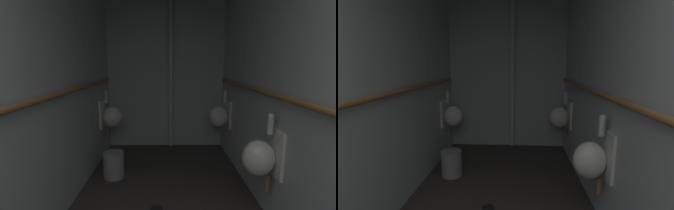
% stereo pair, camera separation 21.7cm
% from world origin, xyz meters
% --- Properties ---
extents(wall_left, '(0.06, 4.63, 2.68)m').
position_xyz_m(wall_left, '(-1.06, 2.26, 1.34)').
color(wall_left, '#B1BAB9').
rests_on(wall_left, ground).
extents(wall_right, '(0.06, 4.63, 2.68)m').
position_xyz_m(wall_right, '(1.06, 2.26, 1.34)').
color(wall_right, '#B1BAB9').
rests_on(wall_right, ground).
extents(wall_back, '(2.19, 0.06, 2.68)m').
position_xyz_m(wall_back, '(0.00, 4.54, 1.34)').
color(wall_back, '#B1BAB9').
rests_on(wall_back, ground).
extents(urinal_left_mid, '(0.32, 0.30, 0.76)m').
position_xyz_m(urinal_left_mid, '(-0.89, 3.99, 0.68)').
color(urinal_left_mid, silver).
extents(urinal_right_mid, '(0.32, 0.30, 0.76)m').
position_xyz_m(urinal_right_mid, '(0.89, 2.28, 0.68)').
color(urinal_right_mid, silver).
extents(urinal_right_far, '(0.32, 0.30, 0.76)m').
position_xyz_m(urinal_right_far, '(0.89, 4.00, 0.68)').
color(urinal_right_far, silver).
extents(supply_pipe_left, '(0.06, 3.86, 0.06)m').
position_xyz_m(supply_pipe_left, '(-0.97, 2.29, 1.25)').
color(supply_pipe_left, '#936038').
extents(supply_pipe_right, '(0.06, 3.88, 0.06)m').
position_xyz_m(supply_pipe_right, '(0.97, 2.29, 1.25)').
color(supply_pipe_right, '#936038').
extents(standpipe_back_wall, '(0.07, 0.07, 2.63)m').
position_xyz_m(standpipe_back_wall, '(0.09, 4.43, 1.34)').
color(standpipe_back_wall, beige).
rests_on(standpipe_back_wall, ground).
extents(floor_drain, '(0.14, 0.14, 0.01)m').
position_xyz_m(floor_drain, '(-0.10, 2.50, 0.00)').
color(floor_drain, black).
rests_on(floor_drain, ground).
extents(waste_bin, '(0.28, 0.28, 0.35)m').
position_xyz_m(waste_bin, '(-0.70, 3.24, 0.18)').
color(waste_bin, gray).
rests_on(waste_bin, ground).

